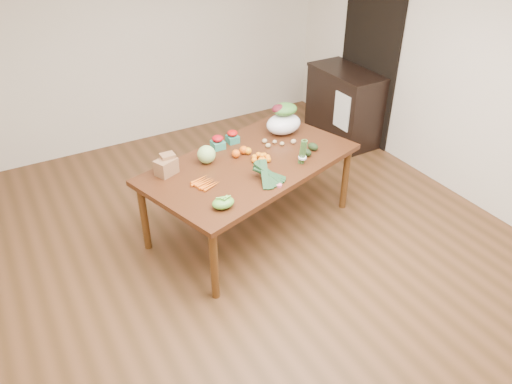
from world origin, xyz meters
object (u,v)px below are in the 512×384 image
dining_table (251,195)px  kale_bunch (271,174)px  paper_bag (166,165)px  asparagus_bundle (303,152)px  cabinet (344,106)px  mandarin_cluster (262,157)px  cabbage (206,154)px  salad_bag (284,120)px

dining_table → kale_bunch: 0.61m
dining_table → kale_bunch: bearing=-110.6°
dining_table → paper_bag: bearing=150.2°
asparagus_bundle → cabinet: bearing=23.9°
cabinet → kale_bunch: size_ratio=2.55×
kale_bunch → asparagus_bundle: (0.43, 0.14, 0.05)m
paper_bag → dining_table: bearing=-13.1°
cabinet → asparagus_bundle: bearing=-139.3°
mandarin_cluster → cabinet: bearing=31.3°
kale_bunch → cabinet: bearing=20.0°
asparagus_bundle → paper_bag: bearing=142.0°
dining_table → cabbage: 0.61m
cabbage → salad_bag: size_ratio=0.45×
dining_table → paper_bag: paper_bag is taller
paper_bag → salad_bag: (1.35, 0.18, 0.06)m
cabinet → paper_bag: size_ratio=4.09×
salad_bag → dining_table: bearing=-149.0°
cabinet → kale_bunch: bearing=-143.2°
dining_table → paper_bag: 0.91m
salad_bag → paper_bag: bearing=-172.5°
cabbage → asparagus_bundle: asparagus_bundle is taller
mandarin_cluster → asparagus_bundle: (0.30, -0.23, 0.08)m
cabinet → asparagus_bundle: (-1.62, -1.40, 0.40)m
paper_bag → kale_bunch: paper_bag is taller
paper_bag → cabinet: bearing=18.8°
cabinet → salad_bag: bearing=-151.8°
cabbage → kale_bunch: cabbage is taller
paper_bag → salad_bag: bearing=7.5°
cabinet → mandarin_cluster: bearing=-148.7°
mandarin_cluster → asparagus_bundle: asparagus_bundle is taller
dining_table → asparagus_bundle: 0.70m
dining_table → salad_bag: salad_bag is taller
cabinet → paper_bag: 2.96m
kale_bunch → salad_bag: size_ratio=1.07×
mandarin_cluster → kale_bunch: bearing=-109.1°
paper_bag → mandarin_cluster: paper_bag is taller
mandarin_cluster → dining_table: bearing=155.0°
cabinet → salad_bag: salad_bag is taller
paper_bag → cabbage: bearing=1.3°
cabinet → mandarin_cluster: 2.27m
cabbage → kale_bunch: (0.33, -0.60, -0.01)m
dining_table → salad_bag: (0.59, 0.35, 0.52)m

